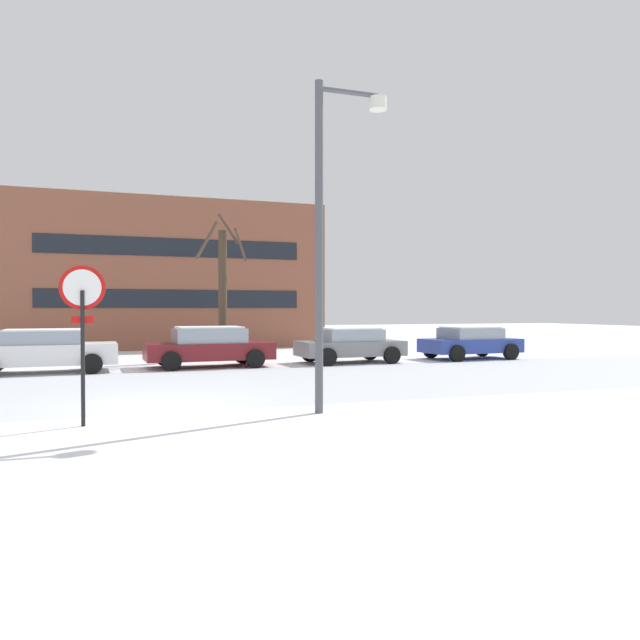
{
  "coord_description": "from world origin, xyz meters",
  "views": [
    {
      "loc": [
        -0.96,
        -13.11,
        2.02
      ],
      "look_at": [
        5.37,
        4.88,
        1.68
      ],
      "focal_mm": 34.23,
      "sensor_mm": 36.0,
      "label": 1
    }
  ],
  "objects_px": {
    "parked_car_maroon": "(209,346)",
    "parked_car_gray": "(350,345)",
    "stop_sign": "(82,314)",
    "street_lamp": "(330,215)",
    "parked_car_white": "(43,350)",
    "parked_car_blue": "(470,342)"
  },
  "relations": [
    {
      "from": "stop_sign",
      "to": "parked_car_maroon",
      "type": "xyz_separation_m",
      "value": [
        3.77,
        10.11,
        -1.22
      ]
    },
    {
      "from": "parked_car_blue",
      "to": "parked_car_white",
      "type": "bearing_deg",
      "value": -179.32
    },
    {
      "from": "parked_car_maroon",
      "to": "parked_car_blue",
      "type": "relative_size",
      "value": 1.11
    },
    {
      "from": "parked_car_maroon",
      "to": "parked_car_gray",
      "type": "height_order",
      "value": "parked_car_maroon"
    },
    {
      "from": "parked_car_white",
      "to": "parked_car_blue",
      "type": "bearing_deg",
      "value": 0.68
    },
    {
      "from": "parked_car_maroon",
      "to": "parked_car_blue",
      "type": "height_order",
      "value": "parked_car_maroon"
    },
    {
      "from": "street_lamp",
      "to": "parked_car_white",
      "type": "height_order",
      "value": "street_lamp"
    },
    {
      "from": "street_lamp",
      "to": "parked_car_maroon",
      "type": "height_order",
      "value": "street_lamp"
    },
    {
      "from": "stop_sign",
      "to": "street_lamp",
      "type": "relative_size",
      "value": 0.43
    },
    {
      "from": "parked_car_white",
      "to": "parked_car_gray",
      "type": "bearing_deg",
      "value": 0.81
    },
    {
      "from": "stop_sign",
      "to": "parked_car_gray",
      "type": "bearing_deg",
      "value": 48.03
    },
    {
      "from": "parked_car_gray",
      "to": "street_lamp",
      "type": "bearing_deg",
      "value": -114.22
    },
    {
      "from": "stop_sign",
      "to": "parked_car_blue",
      "type": "bearing_deg",
      "value": 35.17
    },
    {
      "from": "parked_car_maroon",
      "to": "parked_car_gray",
      "type": "bearing_deg",
      "value": -0.38
    },
    {
      "from": "stop_sign",
      "to": "parked_car_maroon",
      "type": "distance_m",
      "value": 10.86
    },
    {
      "from": "stop_sign",
      "to": "street_lamp",
      "type": "distance_m",
      "value": 4.89
    },
    {
      "from": "parked_car_maroon",
      "to": "stop_sign",
      "type": "bearing_deg",
      "value": -110.46
    },
    {
      "from": "parked_car_white",
      "to": "parked_car_blue",
      "type": "height_order",
      "value": "parked_car_white"
    },
    {
      "from": "stop_sign",
      "to": "parked_car_white",
      "type": "height_order",
      "value": "stop_sign"
    },
    {
      "from": "street_lamp",
      "to": "parked_car_maroon",
      "type": "bearing_deg",
      "value": 94.14
    },
    {
      "from": "parked_car_white",
      "to": "parked_car_gray",
      "type": "height_order",
      "value": "parked_car_white"
    },
    {
      "from": "street_lamp",
      "to": "parked_car_blue",
      "type": "xyz_separation_m",
      "value": [
        9.85,
        10.17,
        -3.16
      ]
    }
  ]
}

